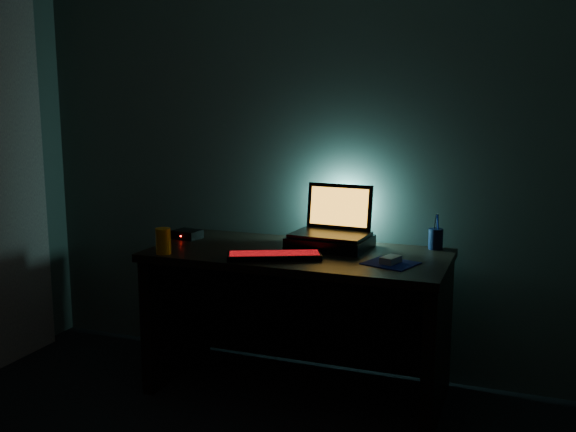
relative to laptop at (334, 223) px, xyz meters
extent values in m
cube|color=#47524C|center=(-0.13, 0.19, 0.38)|extent=(3.50, 0.00, 2.50)
cube|color=black|center=(-0.13, -0.19, -0.14)|extent=(1.50, 0.70, 0.04)
cube|color=black|center=(-0.84, -0.19, -0.52)|extent=(0.06, 0.64, 0.71)
cube|color=black|center=(0.58, -0.19, -0.52)|extent=(0.06, 0.64, 0.71)
cube|color=black|center=(-0.13, 0.14, -0.52)|extent=(1.38, 0.02, 0.65)
cube|color=black|center=(0.00, -0.05, -0.09)|extent=(0.42, 0.33, 0.06)
cube|color=black|center=(0.00, -0.05, -0.05)|extent=(0.40, 0.29, 0.02)
cube|color=black|center=(0.01, 0.08, 0.08)|extent=(0.36, 0.07, 0.24)
cube|color=orange|center=(0.01, 0.07, 0.08)|extent=(0.32, 0.05, 0.20)
cube|color=black|center=(-0.19, -0.37, -0.11)|extent=(0.47, 0.32, 0.03)
cube|color=red|center=(-0.19, -0.37, -0.09)|extent=(0.44, 0.29, 0.00)
cube|color=navy|center=(0.36, -0.28, -0.12)|extent=(0.27, 0.26, 0.00)
cube|color=#96979B|center=(0.36, -0.28, -0.10)|extent=(0.09, 0.12, 0.03)
cylinder|color=black|center=(0.51, 0.11, -0.07)|extent=(0.09, 0.09, 0.11)
cylinder|color=orange|center=(-0.74, -0.47, -0.06)|extent=(0.08, 0.08, 0.13)
cube|color=black|center=(-0.81, -0.10, -0.10)|extent=(0.16, 0.13, 0.05)
sphere|color=#FF0C07|center=(-0.82, -0.16, -0.10)|extent=(0.01, 0.01, 0.01)
camera|label=1|loc=(0.93, -3.16, 0.61)|focal=40.00mm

